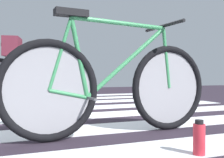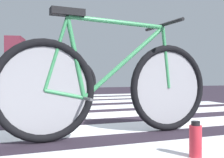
% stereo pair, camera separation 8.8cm
% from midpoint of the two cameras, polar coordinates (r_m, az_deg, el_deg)
% --- Properties ---
extents(ground, '(18.00, 14.00, 0.02)m').
position_cam_midpoint_polar(ground, '(3.03, -10.46, -8.23)').
color(ground, '#2A212D').
extents(crosswalk_markings, '(5.42, 6.54, 0.00)m').
position_cam_midpoint_polar(crosswalk_markings, '(3.02, -10.62, -8.02)').
color(crosswalk_markings, silver).
rests_on(crosswalk_markings, ground).
extents(bicycle_1_of_3, '(1.74, 0.52, 0.93)m').
position_cam_midpoint_polar(bicycle_1_of_3, '(2.04, -0.54, -1.37)').
color(bicycle_1_of_3, black).
rests_on(bicycle_1_of_3, ground).
extents(bicycle_2_of_3, '(1.71, 0.56, 0.93)m').
position_cam_midpoint_polar(bicycle_2_of_3, '(4.13, -16.75, -0.34)').
color(bicycle_2_of_3, black).
rests_on(bicycle_2_of_3, ground).
extents(cyclist_2_of_3, '(0.38, 0.45, 1.02)m').
position_cam_midpoint_polar(cyclist_2_of_3, '(4.18, -21.01, 3.42)').
color(cyclist_2_of_3, beige).
rests_on(cyclist_2_of_3, ground).
extents(bicycle_3_of_3, '(1.71, 0.57, 0.93)m').
position_cam_midpoint_polar(bicycle_3_of_3, '(5.78, -14.67, -0.04)').
color(bicycle_3_of_3, black).
rests_on(bicycle_3_of_3, ground).
extents(water_bottle, '(0.07, 0.07, 0.21)m').
position_cam_midpoint_polar(water_bottle, '(1.63, 16.88, -12.21)').
color(water_bottle, red).
rests_on(water_bottle, ground).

